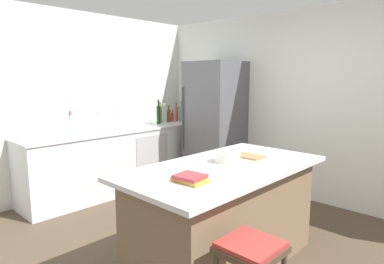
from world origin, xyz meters
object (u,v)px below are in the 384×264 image
(hot_sauce_bottle, at_px, (172,117))
(mixing_bowl, at_px, (227,157))
(cookbook_stack, at_px, (190,178))
(refrigerator, at_px, (215,124))
(soda_bottle, at_px, (164,114))
(kitchen_island, at_px, (224,214))
(vinegar_bottle, at_px, (176,114))
(cutting_board, at_px, (246,156))
(sink_faucet, at_px, (97,120))
(flower_vase, at_px, (71,128))
(whiskey_bottle, at_px, (168,115))
(bar_stool, at_px, (250,261))
(paper_towel_roll, at_px, (117,120))
(olive_oil_bottle, at_px, (160,115))
(wine_bottle, at_px, (159,114))
(gin_bottle, at_px, (181,113))

(hot_sauce_bottle, bearing_deg, mixing_bowl, -32.73)
(cookbook_stack, bearing_deg, hot_sauce_bottle, 139.44)
(refrigerator, distance_m, soda_bottle, 0.96)
(kitchen_island, relative_size, vinegar_bottle, 6.19)
(refrigerator, relative_size, cutting_board, 5.69)
(sink_faucet, height_order, flower_vase, flower_vase)
(kitchen_island, bearing_deg, whiskey_bottle, 147.50)
(flower_vase, distance_m, cutting_board, 2.41)
(bar_stool, bearing_deg, flower_vase, 173.02)
(whiskey_bottle, bearing_deg, flower_vase, -86.41)
(sink_faucet, height_order, hot_sauce_bottle, sink_faucet)
(paper_towel_roll, relative_size, hot_sauce_bottle, 1.57)
(flower_vase, relative_size, whiskey_bottle, 1.18)
(whiskey_bottle, bearing_deg, soda_bottle, -87.20)
(refrigerator, xyz_separation_m, vinegar_bottle, (-0.93, 0.05, 0.10))
(bar_stool, height_order, flower_vase, flower_vase)
(sink_faucet, height_order, soda_bottle, soda_bottle)
(vinegar_bottle, relative_size, mixing_bowl, 1.31)
(kitchen_island, xyz_separation_m, whiskey_bottle, (-2.49, 1.59, 0.57))
(olive_oil_bottle, distance_m, cutting_board, 2.62)
(kitchen_island, relative_size, soda_bottle, 5.51)
(sink_faucet, xyz_separation_m, whiskey_bottle, (-0.03, 1.38, -0.05))
(sink_faucet, distance_m, soda_bottle, 1.29)
(bar_stool, bearing_deg, wine_bottle, 148.40)
(kitchen_island, xyz_separation_m, bar_stool, (0.70, -0.62, 0.09))
(gin_bottle, bearing_deg, cookbook_stack, -43.19)
(refrigerator, height_order, olive_oil_bottle, refrigerator)
(vinegar_bottle, distance_m, hot_sauce_bottle, 0.10)
(bar_stool, xyz_separation_m, whiskey_bottle, (-3.19, 2.20, 0.49))
(refrigerator, distance_m, sink_faucet, 1.76)
(bar_stool, xyz_separation_m, wine_bottle, (-3.10, 1.91, 0.54))
(hot_sauce_bottle, relative_size, cookbook_stack, 0.77)
(sink_faucet, bearing_deg, mixing_bowl, -2.13)
(kitchen_island, relative_size, sink_faucet, 6.38)
(flower_vase, bearing_deg, cookbook_stack, -7.01)
(gin_bottle, bearing_deg, refrigerator, -9.14)
(bar_stool, distance_m, whiskey_bottle, 3.90)
(flower_vase, height_order, paper_towel_roll, flower_vase)
(kitchen_island, bearing_deg, mixing_bowl, 118.61)
(sink_faucet, relative_size, olive_oil_bottle, 0.87)
(vinegar_bottle, distance_m, wine_bottle, 0.48)
(cookbook_stack, bearing_deg, gin_bottle, 136.81)
(cookbook_stack, xyz_separation_m, mixing_bowl, (-0.17, 0.66, 0.02))
(kitchen_island, relative_size, flower_vase, 5.76)
(kitchen_island, xyz_separation_m, sink_faucet, (-2.46, 0.20, 0.62))
(refrigerator, distance_m, cookbook_stack, 2.80)
(kitchen_island, distance_m, cookbook_stack, 0.73)
(sink_faucet, distance_m, cookbook_stack, 2.67)
(refrigerator, distance_m, wine_bottle, 0.96)
(refrigerator, relative_size, hot_sauce_bottle, 9.64)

